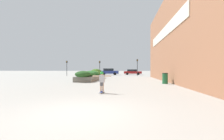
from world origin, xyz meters
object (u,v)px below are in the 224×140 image
traffic_light_left (100,66)px  traffic_light_right (137,65)px  car_center_left (109,72)px  car_leftmost (132,72)px  skateboard (102,92)px  car_center_right (167,72)px  traffic_light_far_left (67,66)px  skateboarder (102,79)px  trash_bin (165,78)px

traffic_light_left → traffic_light_right: size_ratio=0.90×
car_center_left → traffic_light_left: size_ratio=1.43×
car_leftmost → traffic_light_left: size_ratio=1.41×
skateboard → traffic_light_left: bearing=101.9°
car_leftmost → traffic_light_left: traffic_light_left is taller
car_leftmost → car_center_right: size_ratio=1.01×
traffic_light_far_left → car_center_left: bearing=32.0°
skateboarder → traffic_light_right: traffic_light_right is taller
skateboarder → traffic_light_right: 24.24m
skateboarder → traffic_light_far_left: 26.94m
traffic_light_right → car_center_left: bearing=139.8°
trash_bin → car_center_left: bearing=109.6°
skateboarder → car_leftmost: size_ratio=0.26×
skateboard → car_center_right: car_center_right is taller
trash_bin → car_center_right: bearing=75.1°
traffic_light_right → traffic_light_far_left: traffic_light_right is taller
trash_bin → car_leftmost: bearing=95.3°
trash_bin → traffic_light_right: 17.78m
trash_bin → car_center_right: 22.33m
skateboarder → car_center_right: car_center_right is taller
car_leftmost → traffic_light_left: 10.69m
skateboarder → car_center_left: bearing=97.1°
skateboard → traffic_light_far_left: bearing=117.9°
car_leftmost → car_center_right: car_center_right is taller
traffic_light_left → car_center_right: bearing=15.4°
trash_bin → skateboard: bearing=-129.3°
car_leftmost → traffic_light_far_left: bearing=-64.4°
traffic_light_right → trash_bin: bearing=-85.1°
traffic_light_far_left → traffic_light_right: bearing=-0.3°
car_leftmost → car_center_left: car_center_left is taller
skateboard → traffic_light_right: (3.65, 23.91, 2.40)m
trash_bin → traffic_light_far_left: traffic_light_far_left is taller
trash_bin → car_center_right: (5.75, 21.58, 0.27)m
car_center_left → traffic_light_left: traffic_light_left is taller
skateboard → skateboarder: size_ratio=0.60×
skateboarder → trash_bin: 8.15m
traffic_light_left → traffic_light_right: (8.17, 0.29, 0.22)m
skateboard → trash_bin: 8.16m
skateboard → traffic_light_left: 24.14m
skateboarder → traffic_light_far_left: bearing=117.9°
skateboard → traffic_light_right: traffic_light_right is taller
car_center_left → car_center_right: car_center_left is taller
skateboarder → car_center_left: 29.80m
car_leftmost → traffic_light_right: traffic_light_right is taller
car_leftmost → trash_bin: bearing=5.3°
skateboarder → car_center_left: car_center_left is taller
skateboard → traffic_light_far_left: size_ratio=0.21×
trash_bin → traffic_light_left: bearing=119.2°
skateboarder → car_center_left: size_ratio=0.25×
skateboarder → car_leftmost: 31.33m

